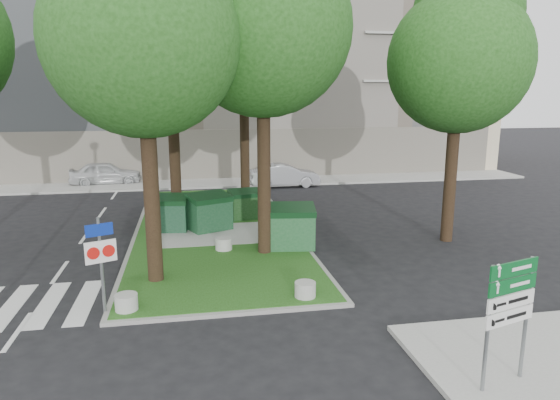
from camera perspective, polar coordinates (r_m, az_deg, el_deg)
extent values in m
plane|color=black|center=(12.86, -7.75, -13.01)|extent=(120.00, 120.00, 0.00)
cube|color=#214B15|center=(20.39, -7.44, -3.27)|extent=(6.00, 16.00, 0.12)
cube|color=gray|center=(20.39, -7.44, -3.29)|extent=(6.30, 16.30, 0.10)
cube|color=#999993|center=(11.96, 27.66, -16.09)|extent=(5.00, 4.00, 0.12)
cube|color=#999993|center=(30.62, -9.43, 1.86)|extent=(42.00, 3.00, 0.12)
cube|color=silver|center=(14.61, -23.17, -10.73)|extent=(5.00, 3.00, 0.01)
cube|color=beige|center=(37.73, -10.09, 15.85)|extent=(41.00, 12.00, 16.00)
cylinder|color=black|center=(14.38, -14.57, 2.30)|extent=(0.44, 0.44, 6.16)
sphere|color=#1B4612|center=(14.25, -15.40, 17.28)|extent=(5.20, 5.20, 5.20)
cylinder|color=black|center=(16.45, -1.86, 4.87)|extent=(0.44, 0.44, 6.72)
sphere|color=#1B4612|center=(16.44, -1.96, 19.12)|extent=(5.60, 5.60, 5.60)
cylinder|color=black|center=(20.80, -11.95, 4.97)|extent=(0.44, 0.44, 5.88)
sphere|color=#1B4612|center=(20.68, -12.40, 14.83)|extent=(4.80, 4.80, 4.80)
sphere|color=#1B4612|center=(21.02, -11.73, 19.42)|extent=(3.60, 3.60, 3.60)
cylinder|color=black|center=(23.86, -4.08, 7.45)|extent=(0.44, 0.44, 7.00)
sphere|color=#1B4612|center=(23.90, -4.24, 17.66)|extent=(5.80, 5.80, 5.80)
cylinder|color=black|center=(19.28, 19.01, 4.03)|extent=(0.44, 0.44, 5.88)
sphere|color=#1B4612|center=(19.15, 19.77, 14.65)|extent=(5.00, 5.00, 5.00)
sphere|color=#1B4612|center=(19.63, 20.64, 19.46)|extent=(3.75, 3.75, 3.75)
cube|color=#0E341D|center=(20.12, -12.62, -1.79)|extent=(1.60, 1.19, 1.16)
cube|color=black|center=(19.97, -12.71, 0.09)|extent=(1.66, 1.27, 0.33)
cube|color=#10391D|center=(19.92, -8.04, -1.67)|extent=(1.83, 1.58, 1.21)
cube|color=black|center=(19.76, -8.10, 0.31)|extent=(1.91, 1.67, 0.35)
cube|color=#10340F|center=(21.61, -3.98, -0.74)|extent=(1.46, 1.12, 1.03)
cube|color=black|center=(21.49, -4.00, 0.82)|extent=(1.52, 1.19, 0.30)
cube|color=#164821|center=(17.49, 1.27, -3.43)|extent=(1.73, 1.29, 1.25)
cube|color=black|center=(17.31, 1.29, -1.10)|extent=(1.79, 1.37, 0.36)
cylinder|color=#A7A8A3|center=(13.29, -17.16, -11.09)|extent=(0.57, 0.57, 0.40)
cylinder|color=#A5A5A0|center=(13.49, 2.90, -10.17)|extent=(0.56, 0.56, 0.40)
cylinder|color=#ABABA6|center=(17.44, -6.45, -4.99)|extent=(0.58, 0.58, 0.41)
cylinder|color=gold|center=(21.85, -2.03, -0.98)|extent=(0.42, 0.42, 0.73)
cylinder|color=slate|center=(13.10, -19.71, -7.23)|extent=(0.11, 0.11, 2.51)
cube|color=navy|center=(12.83, -20.02, -3.19)|extent=(0.62, 0.29, 0.30)
cube|color=white|center=(12.98, -19.84, -5.55)|extent=(0.71, 0.33, 0.55)
cylinder|color=red|center=(13.01, -20.63, -5.57)|extent=(0.29, 0.15, 0.30)
cylinder|color=red|center=(12.95, -19.05, -5.53)|extent=(0.29, 0.15, 0.30)
cylinder|color=slate|center=(9.87, 22.64, -13.51)|extent=(0.09, 0.09, 2.40)
cylinder|color=slate|center=(10.62, 26.30, -12.01)|extent=(0.09, 0.09, 2.40)
cube|color=#0A5321|center=(9.86, 25.09, -7.09)|extent=(1.16, 0.38, 0.28)
cube|color=#0A5321|center=(9.96, 24.93, -8.76)|extent=(1.16, 0.38, 0.28)
cube|color=white|center=(10.07, 24.77, -10.38)|extent=(1.16, 0.38, 0.28)
cube|color=white|center=(10.18, 24.62, -11.98)|extent=(1.16, 0.38, 0.28)
imported|color=silver|center=(31.90, -19.31, 2.92)|extent=(4.28, 2.06, 1.41)
imported|color=#9A9BA1|center=(29.53, 0.52, 2.85)|extent=(4.11, 1.50, 1.35)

